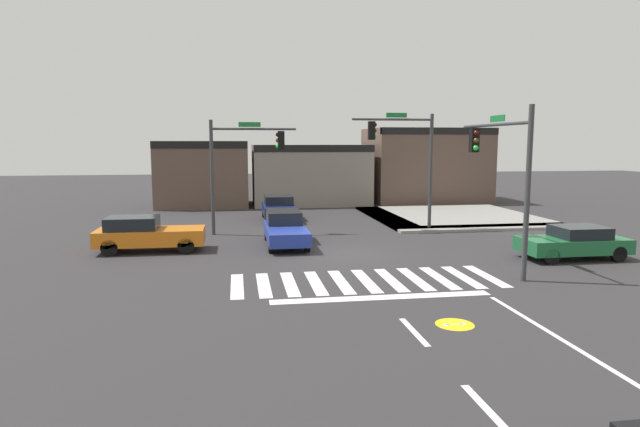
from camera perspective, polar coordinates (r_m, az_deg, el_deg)
name	(u,v)px	position (r m, az deg, el deg)	size (l,w,h in m)	color
ground_plane	(341,254)	(22.68, 2.22, -4.30)	(120.00, 120.00, 0.00)	#302D30
crosswalk_near	(366,281)	(18.40, 4.92, -7.12)	(9.07, 3.14, 0.01)	silver
lane_markings	(506,371)	(12.07, 19.13, -15.54)	(6.80, 20.25, 0.01)	white
bike_detector_marking	(455,324)	(14.53, 14.11, -11.34)	(1.00, 1.00, 0.01)	yellow
curb_corner_northeast	(447,217)	(34.02, 13.30, -0.40)	(10.00, 10.60, 0.15)	gray
storefront_row	(340,170)	(41.64, 2.10, 4.67)	(25.02, 6.51, 5.75)	brown
traffic_signal_northwest	(243,156)	(27.49, -8.23, 6.01)	(4.34, 0.32, 5.78)	#383A3D
traffic_signal_northeast	(405,150)	(28.59, 9.06, 6.68)	(4.37, 0.32, 6.18)	#383A3D
traffic_signal_southeast	(502,160)	(20.67, 18.72, 5.36)	(0.32, 5.27, 5.89)	#383A3D
car_navy	(279,207)	(32.55, -4.41, 0.64)	(1.87, 4.16, 1.47)	#141E4C
car_green	(574,242)	(23.90, 25.38, -2.77)	(4.20, 1.84, 1.32)	#1E6638
car_orange	(146,234)	(24.21, -17.94, -2.06)	(4.51, 1.81, 1.52)	orange
car_blue	(285,229)	(24.70, -3.71, -1.61)	(1.77, 4.52, 1.46)	#23389E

